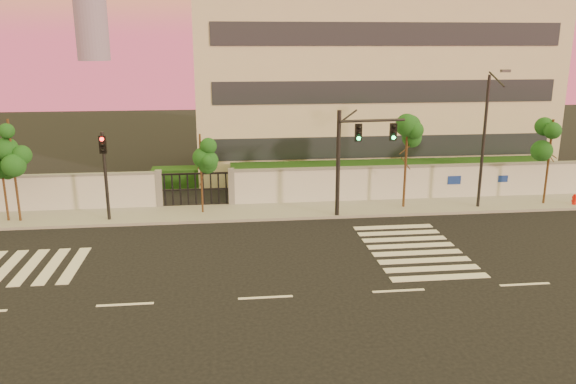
% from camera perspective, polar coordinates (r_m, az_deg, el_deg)
% --- Properties ---
extents(ground, '(120.00, 120.00, 0.00)m').
position_cam_1_polar(ground, '(20.83, -2.30, -10.67)').
color(ground, black).
rests_on(ground, ground).
extents(sidewalk, '(60.00, 3.00, 0.15)m').
position_cam_1_polar(sidewalk, '(30.60, -3.79, -2.04)').
color(sidewalk, gray).
rests_on(sidewalk, ground).
extents(perimeter_wall, '(60.00, 0.36, 2.20)m').
position_cam_1_polar(perimeter_wall, '(31.78, -3.77, 0.47)').
color(perimeter_wall, silver).
rests_on(perimeter_wall, ground).
extents(hedge_row, '(41.00, 4.25, 1.80)m').
position_cam_1_polar(hedge_row, '(34.55, -2.24, 1.25)').
color(hedge_row, '#103611').
rests_on(hedge_row, ground).
extents(institutional_building, '(24.40, 12.40, 12.25)m').
position_cam_1_polar(institutional_building, '(42.11, 7.79, 10.95)').
color(institutional_building, beige).
rests_on(institutional_building, ground).
extents(road_markings, '(57.00, 7.62, 0.02)m').
position_cam_1_polar(road_markings, '(24.23, -6.74, -6.95)').
color(road_markings, silver).
rests_on(road_markings, ground).
extents(street_tree_b, '(1.44, 1.14, 4.53)m').
position_cam_1_polar(street_tree_b, '(31.57, -27.13, 2.95)').
color(street_tree_b, '#382314').
rests_on(street_tree_b, ground).
extents(street_tree_c, '(1.50, 1.19, 5.37)m').
position_cam_1_polar(street_tree_c, '(31.13, -26.26, 4.07)').
color(street_tree_c, '#382314').
rests_on(street_tree_c, ground).
extents(street_tree_d, '(1.36, 1.08, 4.39)m').
position_cam_1_polar(street_tree_d, '(29.91, -8.84, 3.66)').
color(street_tree_d, '#382314').
rests_on(street_tree_d, ground).
extents(street_tree_e, '(1.63, 1.30, 5.04)m').
position_cam_1_polar(street_tree_e, '(31.17, 12.00, 4.86)').
color(street_tree_e, '#382314').
rests_on(street_tree_e, ground).
extents(street_tree_f, '(1.57, 1.25, 4.93)m').
position_cam_1_polar(street_tree_f, '(34.42, 25.14, 4.56)').
color(street_tree_f, '#382314').
rests_on(street_tree_f, ground).
extents(traffic_signal_main, '(3.60, 0.49, 5.69)m').
position_cam_1_polar(traffic_signal_main, '(29.20, 6.53, 4.19)').
color(traffic_signal_main, black).
rests_on(traffic_signal_main, ground).
extents(traffic_signal_secondary, '(0.37, 0.35, 4.71)m').
position_cam_1_polar(traffic_signal_secondary, '(29.79, -18.13, 2.56)').
color(traffic_signal_secondary, black).
rests_on(traffic_signal_secondary, ground).
extents(streetlight_east, '(0.46, 1.85, 7.71)m').
position_cam_1_polar(streetlight_east, '(32.10, 19.42, 5.44)').
color(streetlight_east, black).
rests_on(streetlight_east, ground).
extents(fire_hydrant, '(0.30, 0.28, 0.76)m').
position_cam_1_polar(fire_hydrant, '(35.52, 27.08, -0.77)').
color(fire_hydrant, red).
rests_on(fire_hydrant, ground).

